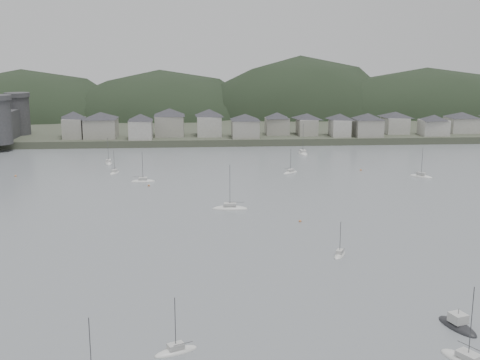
{
  "coord_description": "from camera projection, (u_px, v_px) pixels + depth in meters",
  "views": [
    {
      "loc": [
        -12.04,
        -86.25,
        41.08
      ],
      "look_at": [
        0.0,
        75.0,
        6.0
      ],
      "focal_mm": 45.18,
      "sensor_mm": 36.0,
      "label": 1
    }
  ],
  "objects": [
    {
      "name": "ground",
      "position": [
        276.0,
        320.0,
        93.64
      ],
      "size": [
        900.0,
        900.0,
        0.0
      ],
      "primitive_type": "plane",
      "color": "slate",
      "rests_on": "ground"
    },
    {
      "name": "far_shore_land",
      "position": [
        214.0,
        113.0,
        380.82
      ],
      "size": [
        900.0,
        250.0,
        3.0
      ],
      "primitive_type": "cube",
      "color": "#383D2D",
      "rests_on": "ground"
    },
    {
      "name": "forested_ridge",
      "position": [
        224.0,
        139.0,
        358.93
      ],
      "size": [
        851.55,
        103.94,
        102.57
      ],
      "color": "black",
      "rests_on": "ground"
    },
    {
      "name": "waterfront_town",
      "position": [
        333.0,
        122.0,
        274.16
      ],
      "size": [
        451.48,
        28.46,
        12.92
      ],
      "color": "gray",
      "rests_on": "far_shore_land"
    },
    {
      "name": "moored_fleet",
      "position": [
        218.0,
        206.0,
        161.36
      ],
      "size": [
        232.5,
        174.98,
        13.08
      ],
      "color": "silver",
      "rests_on": "ground"
    },
    {
      "name": "motor_launch_near",
      "position": [
        457.0,
        326.0,
        90.99
      ],
      "size": [
        5.04,
        8.25,
        3.86
      ],
      "rotation": [
        0.0,
        0.0,
        0.31
      ],
      "color": "black",
      "rests_on": "ground"
    },
    {
      "name": "mooring_buoys",
      "position": [
        214.0,
        214.0,
        153.09
      ],
      "size": [
        182.3,
        124.25,
        0.7
      ],
      "color": "#C37641",
      "rests_on": "ground"
    }
  ]
}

